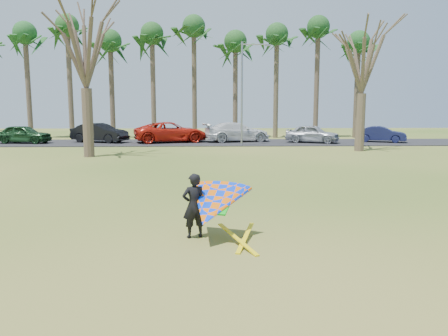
{
  "coord_description": "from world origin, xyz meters",
  "views": [
    {
      "loc": [
        -0.44,
        -12.25,
        3.13
      ],
      "look_at": [
        0.0,
        2.0,
        1.1
      ],
      "focal_mm": 35.0,
      "sensor_mm": 36.0,
      "label": 1
    }
  ],
  "objects_px": {
    "car_3": "(237,132)",
    "kite_flyer": "(211,205)",
    "car_4": "(312,134)",
    "car_5": "(381,134)",
    "bare_tree_left": "(84,42)",
    "car_1": "(100,133)",
    "streetlight": "(244,89)",
    "bare_tree_right": "(363,55)",
    "car_2": "(171,132)",
    "car_0": "(23,134)"
  },
  "relations": [
    {
      "from": "kite_flyer",
      "to": "bare_tree_right",
      "type": "bearing_deg",
      "value": 62.82
    },
    {
      "from": "car_2",
      "to": "kite_flyer",
      "type": "xyz_separation_m",
      "value": [
        3.38,
        -27.46,
        -0.08
      ]
    },
    {
      "from": "bare_tree_left",
      "to": "bare_tree_right",
      "type": "distance_m",
      "value": 18.25
    },
    {
      "from": "car_0",
      "to": "car_3",
      "type": "relative_size",
      "value": 0.78
    },
    {
      "from": "car_3",
      "to": "car_4",
      "type": "xyz_separation_m",
      "value": [
        6.31,
        -1.3,
        -0.07
      ]
    },
    {
      "from": "streetlight",
      "to": "bare_tree_right",
      "type": "bearing_deg",
      "value": -27.03
    },
    {
      "from": "car_2",
      "to": "car_5",
      "type": "bearing_deg",
      "value": -108.21
    },
    {
      "from": "car_2",
      "to": "kite_flyer",
      "type": "bearing_deg",
      "value": 169.98
    },
    {
      "from": "car_3",
      "to": "car_5",
      "type": "relative_size",
      "value": 1.4
    },
    {
      "from": "car_4",
      "to": "car_3",
      "type": "bearing_deg",
      "value": 102.68
    },
    {
      "from": "streetlight",
      "to": "car_5",
      "type": "bearing_deg",
      "value": 13.01
    },
    {
      "from": "car_0",
      "to": "car_2",
      "type": "bearing_deg",
      "value": -79.7
    },
    {
      "from": "bare_tree_right",
      "to": "car_4",
      "type": "xyz_separation_m",
      "value": [
        -1.85,
        6.33,
        -5.75
      ]
    },
    {
      "from": "car_1",
      "to": "car_5",
      "type": "distance_m",
      "value": 24.12
    },
    {
      "from": "car_3",
      "to": "car_5",
      "type": "distance_m",
      "value": 12.41
    },
    {
      "from": "bare_tree_right",
      "to": "car_1",
      "type": "relative_size",
      "value": 1.88
    },
    {
      "from": "car_0",
      "to": "car_4",
      "type": "xyz_separation_m",
      "value": [
        24.17,
        -0.24,
        0.0
      ]
    },
    {
      "from": "car_3",
      "to": "kite_flyer",
      "type": "relative_size",
      "value": 2.4
    },
    {
      "from": "car_0",
      "to": "car_3",
      "type": "xyz_separation_m",
      "value": [
        17.86,
        1.06,
        0.07
      ]
    },
    {
      "from": "car_3",
      "to": "car_5",
      "type": "xyz_separation_m",
      "value": [
        12.38,
        -0.85,
        -0.16
      ]
    },
    {
      "from": "bare_tree_right",
      "to": "streetlight",
      "type": "height_order",
      "value": "bare_tree_right"
    },
    {
      "from": "car_2",
      "to": "kite_flyer",
      "type": "height_order",
      "value": "kite_flyer"
    },
    {
      "from": "car_1",
      "to": "car_5",
      "type": "bearing_deg",
      "value": -70.23
    },
    {
      "from": "bare_tree_left",
      "to": "car_1",
      "type": "bearing_deg",
      "value": 100.46
    },
    {
      "from": "car_4",
      "to": "car_5",
      "type": "distance_m",
      "value": 6.09
    },
    {
      "from": "bare_tree_left",
      "to": "car_1",
      "type": "relative_size",
      "value": 1.98
    },
    {
      "from": "car_2",
      "to": "car_5",
      "type": "distance_m",
      "value": 18.04
    },
    {
      "from": "streetlight",
      "to": "car_1",
      "type": "relative_size",
      "value": 1.63
    },
    {
      "from": "bare_tree_right",
      "to": "car_1",
      "type": "xyz_separation_m",
      "value": [
        -19.89,
        7.25,
        -5.7
      ]
    },
    {
      "from": "streetlight",
      "to": "car_2",
      "type": "xyz_separation_m",
      "value": [
        -5.97,
        3.15,
        -3.54
      ]
    },
    {
      "from": "car_0",
      "to": "car_1",
      "type": "xyz_separation_m",
      "value": [
        6.12,
        0.68,
        0.05
      ]
    },
    {
      "from": "bare_tree_left",
      "to": "car_5",
      "type": "bearing_deg",
      "value": 23.77
    },
    {
      "from": "kite_flyer",
      "to": "car_2",
      "type": "bearing_deg",
      "value": 97.03
    },
    {
      "from": "bare_tree_right",
      "to": "streetlight",
      "type": "distance_m",
      "value": 9.05
    },
    {
      "from": "car_4",
      "to": "car_1",
      "type": "bearing_deg",
      "value": 111.41
    },
    {
      "from": "car_5",
      "to": "kite_flyer",
      "type": "xyz_separation_m",
      "value": [
        -14.65,
        -27.1,
        0.11
      ]
    },
    {
      "from": "streetlight",
      "to": "car_0",
      "type": "bearing_deg",
      "value": 171.96
    },
    {
      "from": "car_1",
      "to": "car_3",
      "type": "height_order",
      "value": "car_3"
    },
    {
      "from": "car_0",
      "to": "car_5",
      "type": "height_order",
      "value": "car_0"
    },
    {
      "from": "car_4",
      "to": "bare_tree_left",
      "type": "bearing_deg",
      "value": 144.33
    },
    {
      "from": "bare_tree_left",
      "to": "kite_flyer",
      "type": "relative_size",
      "value": 4.06
    },
    {
      "from": "bare_tree_left",
      "to": "car_1",
      "type": "xyz_separation_m",
      "value": [
        -1.89,
        10.25,
        -6.05
      ]
    },
    {
      "from": "car_1",
      "to": "kite_flyer",
      "type": "height_order",
      "value": "kite_flyer"
    },
    {
      "from": "car_1",
      "to": "car_4",
      "type": "distance_m",
      "value": 18.07
    },
    {
      "from": "car_2",
      "to": "car_5",
      "type": "height_order",
      "value": "car_2"
    },
    {
      "from": "streetlight",
      "to": "car_5",
      "type": "xyz_separation_m",
      "value": [
        12.06,
        2.79,
        -3.73
      ]
    },
    {
      "from": "car_1",
      "to": "car_3",
      "type": "bearing_deg",
      "value": -67.26
    },
    {
      "from": "bare_tree_right",
      "to": "car_2",
      "type": "distance_m",
      "value": 16.55
    },
    {
      "from": "car_1",
      "to": "car_2",
      "type": "bearing_deg",
      "value": -70.06
    },
    {
      "from": "car_1",
      "to": "car_3",
      "type": "xyz_separation_m",
      "value": [
        11.74,
        0.38,
        0.02
      ]
    }
  ]
}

